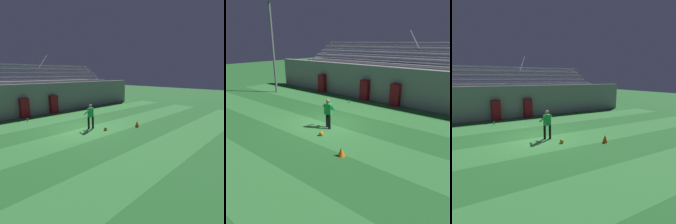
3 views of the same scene
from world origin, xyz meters
The scene contains 12 objects.
ground_plane centered at (0.00, 0.00, 0.00)m, with size 80.00×80.00×0.00m, color #286B2D.
turf_stripe_near centered at (0.00, -6.00, 0.00)m, with size 28.00×2.39×0.01m, color #38843D.
turf_stripe_mid centered at (0.00, -1.22, 0.00)m, with size 28.00×2.39×0.01m, color #38843D.
turf_stripe_far centered at (0.00, 3.56, 0.00)m, with size 28.00×2.39×0.01m, color #38843D.
back_wall centered at (0.00, 6.50, 1.40)m, with size 24.00×0.60×2.80m, color gray.
padding_pillar_gate_left centered at (-1.34, 5.95, 0.83)m, with size 0.72×0.44×1.65m, color maroon.
padding_pillar_gate_right centered at (1.34, 5.95, 0.83)m, with size 0.72×0.44×1.65m, color maroon.
bleacher_stand centered at (0.00, 8.84, 1.50)m, with size 18.00×4.05×5.43m.
goalkeeper centered at (0.46, -0.53, 0.95)m, with size 0.70×0.65×1.67m.
soccer_ball centered at (0.88, -1.54, 0.11)m, with size 0.22×0.22×0.22m, color orange.
traffic_cone centered at (3.00, -2.54, 0.21)m, with size 0.30×0.30×0.42m, color orange.
water_bottle centered at (-1.75, 4.47, 0.12)m, with size 0.07×0.07×0.24m, color green.
Camera 1 is at (-7.34, -10.10, 3.67)m, focal length 30.00 mm.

